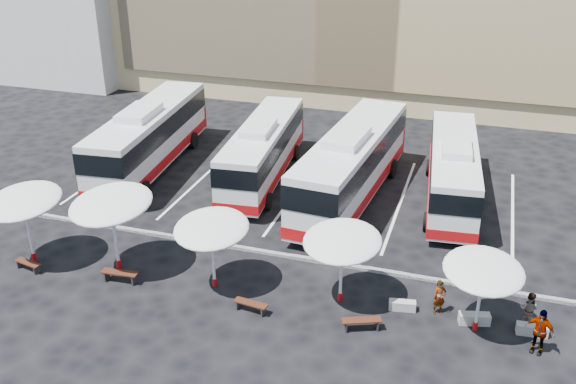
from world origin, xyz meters
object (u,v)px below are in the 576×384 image
(sunshade_4, at_px, (484,271))
(conc_bench_1, at_px, (474,319))
(sunshade_0, at_px, (23,201))
(sunshade_3, at_px, (342,241))
(bus_0, at_px, (150,135))
(bus_3, at_px, (453,169))
(conc_bench_2, at_px, (532,330))
(wood_bench_1, at_px, (120,274))
(bus_1, at_px, (263,149))
(conc_bench_0, at_px, (402,305))
(passenger_0, at_px, (440,297))
(sunshade_1, at_px, (111,204))
(bus_2, at_px, (352,163))
(wood_bench_0, at_px, (28,264))
(wood_bench_2, at_px, (251,305))
(wood_bench_3, at_px, (361,322))
(passenger_2, at_px, (539,332))
(passenger_1, at_px, (529,310))
(sunshade_2, at_px, (211,229))

(sunshade_4, height_order, conc_bench_1, sunshade_4)
(sunshade_0, distance_m, sunshade_3, 14.57)
(bus_0, bearing_deg, sunshade_3, -41.27)
(bus_3, distance_m, conc_bench_2, 12.22)
(bus_0, relative_size, wood_bench_1, 7.93)
(bus_0, xyz_separation_m, bus_1, (7.28, 0.47, -0.21))
(conc_bench_0, xyz_separation_m, passenger_0, (1.45, 0.24, 0.56))
(bus_0, relative_size, sunshade_1, 2.82)
(bus_2, distance_m, bus_3, 5.59)
(sunshade_3, bearing_deg, wood_bench_0, -172.00)
(wood_bench_2, bearing_deg, wood_bench_0, -179.45)
(bus_2, height_order, wood_bench_3, bus_2)
(wood_bench_0, bearing_deg, bus_3, 37.03)
(bus_0, relative_size, bus_1, 1.11)
(bus_1, bearing_deg, passenger_2, -43.57)
(bus_3, xyz_separation_m, wood_bench_2, (-6.93, -13.32, -1.55))
(conc_bench_1, xyz_separation_m, passenger_0, (-1.46, 0.31, 0.53))
(wood_bench_1, xyz_separation_m, passenger_2, (17.52, 0.53, 0.56))
(bus_2, relative_size, sunshade_1, 2.89)
(sunshade_3, bearing_deg, bus_3, 72.57)
(sunshade_1, bearing_deg, passenger_2, -1.39)
(sunshade_3, distance_m, passenger_1, 7.85)
(passenger_0, bearing_deg, wood_bench_2, 165.56)
(bus_0, bearing_deg, wood_bench_3, -43.06)
(passenger_2, bearing_deg, wood_bench_2, -157.01)
(passenger_0, relative_size, passenger_1, 0.99)
(sunshade_2, bearing_deg, bus_0, 129.35)
(sunshade_3, xyz_separation_m, wood_bench_0, (-14.21, -2.00, -2.56))
(sunshade_0, xyz_separation_m, wood_bench_0, (0.31, -0.79, -2.78))
(wood_bench_3, bearing_deg, sunshade_0, 178.27)
(bus_2, bearing_deg, bus_0, -178.16)
(bus_3, xyz_separation_m, conc_bench_0, (-0.97, -11.28, -1.69))
(bus_1, relative_size, wood_bench_3, 7.47)
(bus_3, xyz_separation_m, sunshade_2, (-9.12, -12.03, 0.98))
(wood_bench_3, bearing_deg, bus_1, 124.30)
(bus_0, xyz_separation_m, sunshade_4, (20.25, -10.85, 0.62))
(wood_bench_0, height_order, passenger_2, passenger_2)
(bus_0, distance_m, sunshade_0, 11.79)
(sunshade_3, xyz_separation_m, passenger_0, (4.07, 0.39, -2.13))
(wood_bench_3, bearing_deg, conc_bench_2, 15.09)
(conc_bench_2, bearing_deg, bus_3, 109.99)
(passenger_1, bearing_deg, conc_bench_0, 25.20)
(sunshade_0, height_order, conc_bench_0, sunshade_0)
(sunshade_4, bearing_deg, wood_bench_0, -175.15)
(bus_2, bearing_deg, bus_3, 20.77)
(sunshade_4, bearing_deg, sunshade_1, -179.02)
(wood_bench_3, bearing_deg, sunshade_4, 17.61)
(bus_3, distance_m, sunshade_2, 15.13)
(bus_1, distance_m, conc_bench_2, 18.74)
(sunshade_3, bearing_deg, wood_bench_2, -150.45)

